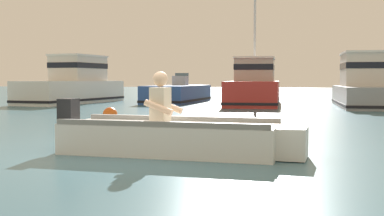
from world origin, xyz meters
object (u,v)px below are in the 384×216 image
at_px(moored_boat_blue, 178,94).
at_px(mooring_buoy, 110,115).
at_px(moored_boat_red, 254,87).
at_px(moored_boat_grey, 364,86).
at_px(moored_boat_white, 74,85).
at_px(rowboat_with_person, 175,137).

relative_size(moored_boat_blue, mooring_buoy, 14.42).
relative_size(moored_boat_red, moored_boat_grey, 1.02).
height_order(moored_boat_white, moored_boat_red, moored_boat_red).
bearing_deg(moored_boat_white, moored_boat_red, 3.42).
xyz_separation_m(rowboat_with_person, mooring_buoy, (-3.12, 4.86, -0.06)).
relative_size(rowboat_with_person, moored_boat_white, 0.57).
height_order(moored_boat_red, moored_boat_grey, moored_boat_red).
distance_m(moored_boat_red, mooring_buoy, 10.05).
relative_size(moored_boat_white, moored_boat_red, 1.01).
bearing_deg(rowboat_with_person, mooring_buoy, 122.66).
relative_size(moored_boat_white, moored_boat_blue, 1.20).
xyz_separation_m(moored_boat_grey, mooring_buoy, (-6.78, -9.34, -0.61)).
bearing_deg(moored_boat_red, moored_boat_white, -176.58).
distance_m(moored_boat_blue, mooring_buoy, 10.80).
relative_size(moored_boat_white, moored_boat_grey, 1.04).
xyz_separation_m(moored_boat_blue, moored_boat_red, (3.67, -0.98, 0.39)).
bearing_deg(moored_boat_grey, moored_boat_white, -179.62).
xyz_separation_m(moored_boat_white, mooring_buoy, (5.78, -9.26, -0.63)).
bearing_deg(moored_boat_red, moored_boat_blue, 165.11).
bearing_deg(mooring_buoy, moored_boat_white, 121.96).
bearing_deg(moored_boat_blue, moored_boat_white, -161.98).
bearing_deg(moored_boat_grey, moored_boat_red, 174.73).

